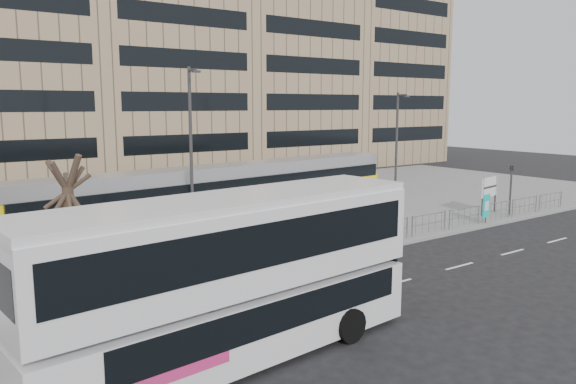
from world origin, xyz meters
TOP-DOWN VIEW (x-y plane):
  - ground at (0.00, 0.00)m, footprint 120.00×120.00m
  - plaza at (0.00, 12.00)m, footprint 64.00×24.00m
  - kerb at (0.00, 0.05)m, footprint 64.00×0.25m
  - building_row at (1.55, 34.27)m, footprint 70.40×18.40m
  - pedestrian_barrier at (2.00, 0.50)m, footprint 32.07×0.07m
  - road_markings at (1.00, -4.00)m, footprint 62.00×0.12m
  - double_decker_bus at (-10.58, -6.07)m, footprint 11.55×3.66m
  - tram at (-0.79, 11.37)m, footprint 26.65×5.48m
  - station_sign at (12.59, 1.89)m, footprint 2.01×0.45m
  - ad_panel at (10.16, 0.40)m, footprint 0.88×0.27m
  - pedestrian at (-5.84, 3.74)m, footprint 0.56×0.72m
  - traffic_light_west at (-7.46, 2.01)m, footprint 0.20×0.23m
  - traffic_light_east at (13.38, 0.94)m, footprint 0.22×0.24m
  - lamp_post_west at (-3.98, 9.53)m, footprint 0.45×1.04m
  - lamp_post_east at (13.69, 10.76)m, footprint 0.45×1.04m
  - bare_tree at (-12.05, 4.13)m, footprint 4.72×4.72m

SIDE VIEW (x-z plane):
  - ground at x=0.00m, z-range 0.00..0.00m
  - road_markings at x=1.00m, z-range 0.00..0.01m
  - kerb at x=0.00m, z-range -0.01..0.16m
  - plaza at x=0.00m, z-range 0.00..0.15m
  - pedestrian_barrier at x=2.00m, z-range 0.43..1.53m
  - pedestrian at x=-5.84m, z-range 0.15..1.90m
  - ad_panel at x=10.16m, z-range 0.30..1.96m
  - tram at x=-0.79m, z-range 0.16..3.28m
  - station_sign at x=12.59m, z-range 0.60..2.93m
  - traffic_light_west at x=-7.46m, z-range 0.57..3.67m
  - traffic_light_east at x=13.38m, z-range 0.57..3.67m
  - double_decker_bus at x=-10.58m, z-range 0.18..4.73m
  - lamp_post_east at x=13.69m, z-range 0.52..8.22m
  - lamp_post_west at x=-3.98m, z-range 0.53..9.35m
  - bare_tree at x=-12.05m, z-range 1.57..8.71m
  - building_row at x=1.55m, z-range -2.69..28.51m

